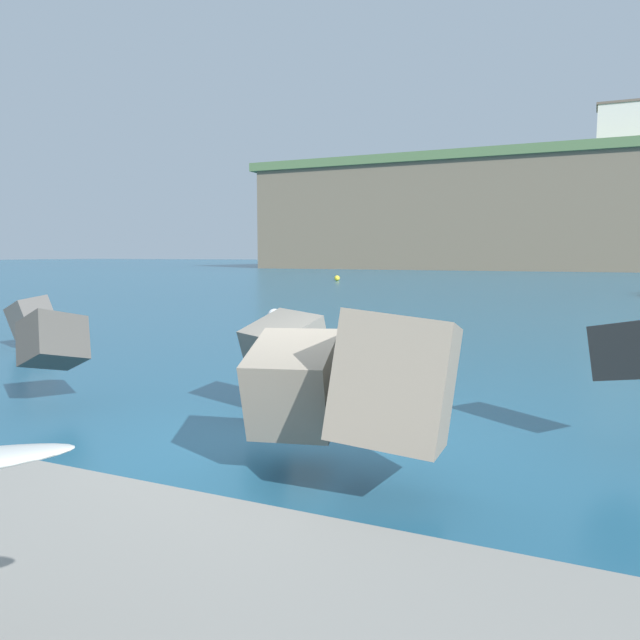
# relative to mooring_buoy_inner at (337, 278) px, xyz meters

# --- Properties ---
(ground_plane) EXTENTS (400.00, 400.00, 0.00)m
(ground_plane) POSITION_rel_mooring_buoy_inner_xyz_m (15.95, -39.01, -0.22)
(ground_plane) COLOR #235B7A
(breakwater_jetty) EXTENTS (30.81, 7.96, 2.47)m
(breakwater_jetty) POSITION_rel_mooring_buoy_inner_xyz_m (16.78, -36.67, 0.83)
(breakwater_jetty) COLOR slate
(breakwater_jetty) RESTS_ON ground
(mooring_buoy_inner) EXTENTS (0.44, 0.44, 0.44)m
(mooring_buoy_inner) POSITION_rel_mooring_buoy_inner_xyz_m (0.00, 0.00, 0.00)
(mooring_buoy_inner) COLOR yellow
(mooring_buoy_inner) RESTS_ON ground
(mooring_buoy_middle) EXTENTS (0.44, 0.44, 0.44)m
(mooring_buoy_middle) POSITION_rel_mooring_buoy_inner_xyz_m (9.70, -28.09, 0.00)
(mooring_buoy_middle) COLOR silver
(mooring_buoy_middle) RESTS_ON ground
(station_building_west) EXTENTS (8.00, 5.27, 6.51)m
(station_building_west) POSITION_rel_mooring_buoy_inner_xyz_m (21.80, 48.06, 18.52)
(station_building_west) COLOR silver
(station_building_west) RESTS_ON headland_bluff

